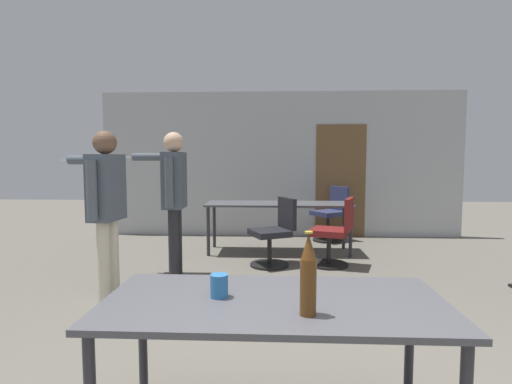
# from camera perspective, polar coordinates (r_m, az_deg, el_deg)

# --- Properties ---
(back_wall) EXTENTS (6.60, 0.12, 2.65)m
(back_wall) POSITION_cam_1_polar(r_m,az_deg,el_deg) (7.40, 3.72, 3.89)
(back_wall) COLOR #B2B5B7
(back_wall) RESTS_ON ground_plane
(conference_table_near) EXTENTS (1.64, 0.77, 0.76)m
(conference_table_near) POSITION_cam_1_polar(r_m,az_deg,el_deg) (2.01, 2.58, -17.10)
(conference_table_near) COLOR #4C4C51
(conference_table_near) RESTS_ON ground_plane
(conference_table_far) EXTENTS (2.20, 0.70, 0.76)m
(conference_table_far) POSITION_cam_1_polar(r_m,az_deg,el_deg) (6.09, 3.28, -2.20)
(conference_table_far) COLOR #4C4C51
(conference_table_far) RESTS_ON ground_plane
(person_right_polo) EXTENTS (0.79, 0.59, 1.74)m
(person_right_polo) POSITION_cam_1_polar(r_m,az_deg,el_deg) (4.84, -11.75, 0.34)
(person_right_polo) COLOR #28282D
(person_right_polo) RESTS_ON ground_plane
(person_left_plaid) EXTENTS (0.75, 0.65, 1.70)m
(person_left_plaid) POSITION_cam_1_polar(r_m,az_deg,el_deg) (4.20, -20.75, -0.89)
(person_left_plaid) COLOR beige
(person_left_plaid) RESTS_ON ground_plane
(office_chair_far_right) EXTENTS (0.66, 0.63, 0.91)m
(office_chair_far_right) POSITION_cam_1_polar(r_m,az_deg,el_deg) (5.38, 2.68, -6.07)
(office_chair_far_right) COLOR black
(office_chair_far_right) RESTS_ON ground_plane
(office_chair_far_left) EXTENTS (0.64, 0.59, 0.92)m
(office_chair_far_left) POSITION_cam_1_polar(r_m,az_deg,el_deg) (5.43, 11.18, -5.97)
(office_chair_far_left) COLOR black
(office_chair_far_left) RESTS_ON ground_plane
(office_chair_mid_tucked) EXTENTS (0.68, 0.66, 0.94)m
(office_chair_mid_tucked) POSITION_cam_1_polar(r_m,az_deg,el_deg) (7.11, 10.70, -3.26)
(office_chair_mid_tucked) COLOR black
(office_chair_mid_tucked) RESTS_ON ground_plane
(beer_bottle) EXTENTS (0.07, 0.07, 0.37)m
(beer_bottle) POSITION_cam_1_polar(r_m,az_deg,el_deg) (1.76, 7.48, -11.81)
(beer_bottle) COLOR #563314
(beer_bottle) RESTS_ON conference_table_near
(drink_cup) EXTENTS (0.09, 0.09, 0.11)m
(drink_cup) POSITION_cam_1_polar(r_m,az_deg,el_deg) (2.00, -5.28, -13.20)
(drink_cup) COLOR #2866A3
(drink_cup) RESTS_ON conference_table_near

